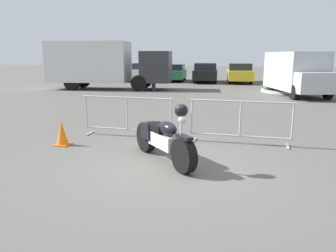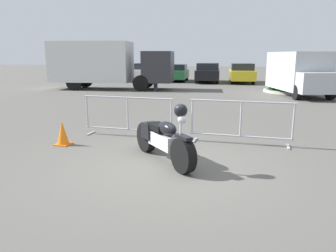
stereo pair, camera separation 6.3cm
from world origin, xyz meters
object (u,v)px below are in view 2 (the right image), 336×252
(delivery_van, at_px, (299,72))
(box_truck, at_px, (105,63))
(crowd_barrier_far, at_px, (241,122))
(parked_car_blue, at_px, (114,72))
(crowd_barrier_near, at_px, (128,116))
(parked_car_yellow, at_px, (242,73))
(traffic_cone, at_px, (63,133))
(parked_car_white, at_px, (146,72))
(motorcycle, at_px, (163,138))
(pedestrian, at_px, (155,76))
(parked_car_black, at_px, (208,73))
(parked_car_green, at_px, (177,73))

(delivery_van, bearing_deg, box_truck, -109.41)
(crowd_barrier_far, bearing_deg, box_truck, 128.19)
(crowd_barrier_far, relative_size, parked_car_blue, 0.54)
(crowd_barrier_near, height_order, parked_car_blue, parked_car_blue)
(parked_car_yellow, distance_m, traffic_cone, 20.20)
(parked_car_white, height_order, parked_car_yellow, parked_car_yellow)
(motorcycle, relative_size, pedestrian, 1.04)
(delivery_van, xyz_separation_m, parked_car_black, (-5.98, 7.55, -0.47))
(delivery_van, height_order, traffic_cone, delivery_van)
(motorcycle, relative_size, parked_car_green, 0.41)
(parked_car_white, bearing_deg, parked_car_green, -93.22)
(parked_car_black, bearing_deg, parked_car_green, 74.44)
(parked_car_black, height_order, parked_car_yellow, parked_car_black)
(parked_car_black, bearing_deg, crowd_barrier_near, 175.47)
(parked_car_white, bearing_deg, delivery_van, -130.95)
(parked_car_yellow, bearing_deg, delivery_van, -162.89)
(crowd_barrier_near, relative_size, parked_car_green, 0.58)
(box_truck, bearing_deg, parked_car_blue, 101.61)
(parked_car_black, xyz_separation_m, parked_car_yellow, (2.67, 0.11, -0.01))
(motorcycle, height_order, parked_car_blue, parked_car_blue)
(box_truck, height_order, parked_car_black, box_truck)
(parked_car_blue, height_order, parked_car_white, parked_car_blue)
(box_truck, distance_m, traffic_cone, 13.63)
(parked_car_white, distance_m, traffic_cone, 20.64)
(parked_car_green, bearing_deg, crowd_barrier_near, -176.62)
(motorcycle, height_order, delivery_van, delivery_van)
(parked_car_green, relative_size, parked_car_black, 0.92)
(crowd_barrier_far, distance_m, parked_car_white, 20.88)
(box_truck, relative_size, parked_car_white, 1.75)
(motorcycle, bearing_deg, parked_car_yellow, 134.42)
(parked_car_white, height_order, traffic_cone, parked_car_white)
(crowd_barrier_near, relative_size, pedestrian, 1.47)
(box_truck, relative_size, parked_car_yellow, 1.71)
(box_truck, height_order, traffic_cone, box_truck)
(box_truck, bearing_deg, parked_car_yellow, 33.24)
(parked_car_black, bearing_deg, pedestrian, 158.03)
(crowd_barrier_near, height_order, parked_car_green, parked_car_green)
(parked_car_black, xyz_separation_m, pedestrian, (-2.10, -7.48, 0.14))
(box_truck, height_order, parked_car_blue, box_truck)
(box_truck, bearing_deg, crowd_barrier_far, -60.02)
(delivery_van, relative_size, parked_car_yellow, 1.15)
(motorcycle, bearing_deg, parked_car_blue, 162.80)
(motorcycle, xyz_separation_m, parked_car_blue, (-10.05, 20.10, 0.27))
(parked_car_blue, xyz_separation_m, parked_car_green, (5.35, 0.70, -0.04))
(crowd_barrier_near, xyz_separation_m, parked_car_blue, (-8.58, 18.36, 0.20))
(parked_car_green, distance_m, traffic_cone, 20.35)
(crowd_barrier_far, bearing_deg, parked_car_green, 107.91)
(crowd_barrier_far, bearing_deg, parked_car_yellow, 92.47)
(motorcycle, bearing_deg, traffic_cone, -145.57)
(crowd_barrier_near, relative_size, crowd_barrier_far, 1.00)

